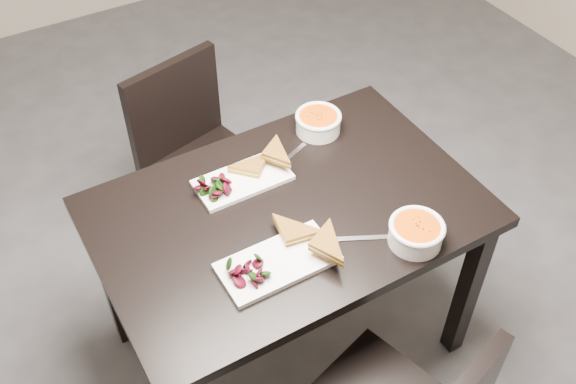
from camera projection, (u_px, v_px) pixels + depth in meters
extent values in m
plane|color=#47474C|center=(253.00, 285.00, 2.79)|extent=(5.00, 5.00, 0.00)
cube|color=black|center=(288.00, 212.00, 2.09)|extent=(1.20, 0.80, 0.04)
cube|color=black|center=(468.00, 289.00, 2.34)|extent=(0.06, 0.06, 0.71)
cube|color=black|center=(110.00, 279.00, 2.37)|extent=(0.06, 0.06, 0.71)
cube|color=black|center=(359.00, 175.00, 2.75)|extent=(0.06, 0.06, 0.71)
cube|color=black|center=(363.00, 379.00, 2.25)|extent=(0.05, 0.05, 0.41)
cube|color=black|center=(209.00, 171.00, 2.66)|extent=(0.51, 0.51, 0.04)
cube|color=black|center=(207.00, 255.00, 2.64)|extent=(0.05, 0.05, 0.41)
cube|color=black|center=(273.00, 210.00, 2.82)|extent=(0.05, 0.05, 0.41)
cube|color=black|center=(154.00, 208.00, 2.82)|extent=(0.05, 0.05, 0.41)
cube|color=black|center=(219.00, 168.00, 3.00)|extent=(0.05, 0.05, 0.41)
cube|color=black|center=(174.00, 106.00, 2.60)|extent=(0.42, 0.14, 0.40)
cube|color=white|center=(278.00, 263.00, 1.90)|extent=(0.34, 0.17, 0.02)
cylinder|color=white|center=(416.00, 234.00, 1.95)|extent=(0.16, 0.16, 0.06)
cylinder|color=orange|center=(417.00, 228.00, 1.93)|extent=(0.14, 0.14, 0.02)
torus|color=white|center=(417.00, 226.00, 1.93)|extent=(0.17, 0.17, 0.02)
cube|color=silver|center=(365.00, 238.00, 1.98)|extent=(0.17, 0.10, 0.00)
cube|color=white|center=(243.00, 180.00, 2.15)|extent=(0.31, 0.15, 0.02)
cylinder|color=white|center=(318.00, 124.00, 2.32)|extent=(0.16, 0.16, 0.06)
cylinder|color=orange|center=(318.00, 118.00, 2.30)|extent=(0.13, 0.13, 0.02)
torus|color=white|center=(318.00, 116.00, 2.29)|extent=(0.16, 0.16, 0.02)
cube|color=silver|center=(289.00, 158.00, 2.23)|extent=(0.17, 0.08, 0.00)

